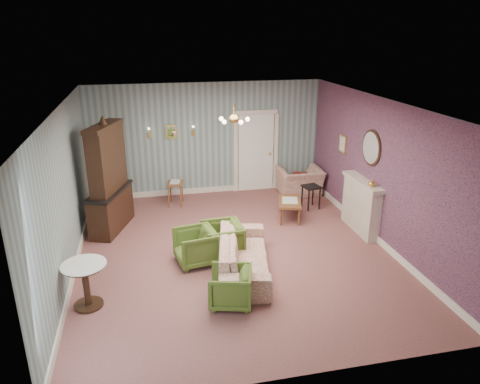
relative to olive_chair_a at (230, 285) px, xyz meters
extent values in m
plane|color=brown|center=(0.43, 1.74, -0.34)|extent=(7.00, 7.00, 0.00)
plane|color=white|center=(0.43, 1.74, 2.56)|extent=(7.00, 7.00, 0.00)
plane|color=slate|center=(0.43, 5.24, 1.11)|extent=(6.00, 0.00, 6.00)
plane|color=slate|center=(0.43, -1.76, 1.11)|extent=(6.00, 0.00, 6.00)
plane|color=slate|center=(-2.57, 1.74, 1.11)|extent=(0.00, 7.00, 7.00)
plane|color=slate|center=(3.43, 1.74, 1.11)|extent=(0.00, 7.00, 7.00)
plane|color=#A55262|center=(3.41, 1.74, 1.11)|extent=(0.00, 7.00, 7.00)
imported|color=#455E21|center=(0.00, 0.00, 0.00)|extent=(0.76, 0.79, 0.68)
imported|color=#455E21|center=(-0.37, 1.46, 0.03)|extent=(0.78, 0.82, 0.74)
imported|color=#455E21|center=(0.17, 1.63, 0.04)|extent=(0.72, 0.77, 0.75)
imported|color=brown|center=(0.44, 0.98, 0.09)|extent=(1.06, 2.28, 0.86)
imported|color=brown|center=(2.77, 4.55, 0.14)|extent=(1.11, 0.73, 0.96)
imported|color=gold|center=(3.27, 1.74, 0.90)|extent=(0.15, 0.15, 0.15)
cube|color=#5E1D17|center=(2.72, 4.40, 0.14)|extent=(0.41, 0.28, 0.39)
camera|label=1|loc=(-1.18, -6.09, 3.86)|focal=33.81mm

